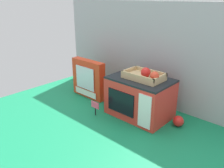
% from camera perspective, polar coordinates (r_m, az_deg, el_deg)
% --- Properties ---
extents(ground_plane, '(1.70, 1.70, 0.00)m').
position_cam_1_polar(ground_plane, '(1.63, 1.82, -6.84)').
color(ground_plane, '#147A4C').
rests_on(ground_plane, ground).
extents(display_back_panel, '(1.61, 0.03, 0.73)m').
position_cam_1_polar(display_back_panel, '(1.73, 8.59, 7.53)').
color(display_back_panel, '#A0A3A8').
rests_on(display_back_panel, ground).
extents(toy_microwave, '(0.40, 0.28, 0.26)m').
position_cam_1_polar(toy_microwave, '(1.54, 6.88, -3.22)').
color(toy_microwave, red).
rests_on(toy_microwave, ground).
extents(food_groups_crate, '(0.25, 0.16, 0.08)m').
position_cam_1_polar(food_groups_crate, '(1.47, 8.18, 2.02)').
color(food_groups_crate, tan).
rests_on(food_groups_crate, toy_microwave).
extents(cookie_set_box, '(0.31, 0.07, 0.30)m').
position_cam_1_polar(cookie_set_box, '(1.82, -5.86, 1.29)').
color(cookie_set_box, red).
rests_on(cookie_set_box, ground).
extents(price_sign, '(0.07, 0.01, 0.10)m').
position_cam_1_polar(price_sign, '(1.56, -4.19, -5.55)').
color(price_sign, black).
rests_on(price_sign, ground).
extents(loose_toy_apple, '(0.07, 0.07, 0.07)m').
position_cam_1_polar(loose_toy_apple, '(1.51, 16.06, -8.79)').
color(loose_toy_apple, red).
rests_on(loose_toy_apple, ground).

